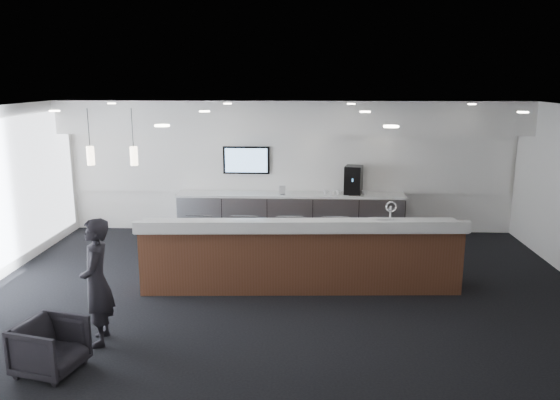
{
  "coord_description": "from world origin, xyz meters",
  "views": [
    {
      "loc": [
        0.3,
        -8.22,
        3.46
      ],
      "look_at": [
        -0.12,
        1.3,
        1.32
      ],
      "focal_mm": 35.0,
      "sensor_mm": 36.0,
      "label": 1
    }
  ],
  "objects_px": {
    "armchair": "(50,347)",
    "lounge_guest": "(97,282)",
    "service_counter": "(301,255)",
    "coffee_machine": "(354,180)"
  },
  "relations": [
    {
      "from": "lounge_guest",
      "to": "coffee_machine",
      "type": "bearing_deg",
      "value": 132.0
    },
    {
      "from": "armchair",
      "to": "lounge_guest",
      "type": "height_order",
      "value": "lounge_guest"
    },
    {
      "from": "service_counter",
      "to": "armchair",
      "type": "xyz_separation_m",
      "value": [
        -2.97,
        -2.83,
        -0.25
      ]
    },
    {
      "from": "service_counter",
      "to": "lounge_guest",
      "type": "xyz_separation_m",
      "value": [
        -2.66,
        -2.06,
        0.28
      ]
    },
    {
      "from": "coffee_machine",
      "to": "armchair",
      "type": "height_order",
      "value": "coffee_machine"
    },
    {
      "from": "armchair",
      "to": "coffee_machine",
      "type": "bearing_deg",
      "value": -20.19
    },
    {
      "from": "service_counter",
      "to": "armchair",
      "type": "height_order",
      "value": "service_counter"
    },
    {
      "from": "coffee_machine",
      "to": "lounge_guest",
      "type": "xyz_separation_m",
      "value": [
        -3.79,
        -5.26,
        -0.41
      ]
    },
    {
      "from": "coffee_machine",
      "to": "armchair",
      "type": "relative_size",
      "value": 0.89
    },
    {
      "from": "service_counter",
      "to": "coffee_machine",
      "type": "bearing_deg",
      "value": 67.47
    }
  ]
}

